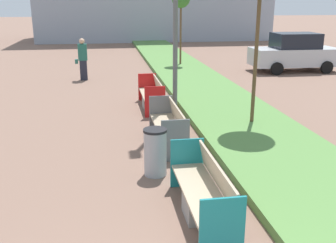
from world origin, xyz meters
name	(u,v)px	position (x,y,z in m)	size (l,w,h in m)	color
planter_grass_strip	(206,91)	(3.20, 12.00, 0.09)	(2.80, 120.00, 0.18)	#568442
bench_teal_frame	(204,196)	(0.94, 3.37, 0.37)	(0.65, 2.30, 0.94)	gray
bench_grey_frame	(169,129)	(0.94, 6.83, 0.37)	(0.65, 2.26, 0.94)	gray
bench_red_frame	(152,97)	(0.94, 10.24, 0.37)	(0.65, 2.20, 0.94)	gray
litter_bin	(155,152)	(0.39, 5.11, 0.48)	(0.47, 0.47, 0.96)	#9EA0A5
sapling_tree_far	(181,0)	(3.39, 18.16, 3.39)	(0.93, 0.93, 3.92)	brown
pedestrian_walking	(83,59)	(-1.47, 15.39, 0.93)	(0.53, 0.24, 1.81)	#232633
parked_car_distant	(294,53)	(8.69, 16.08, 0.91)	(4.22, 2.00, 1.86)	#B7BABF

